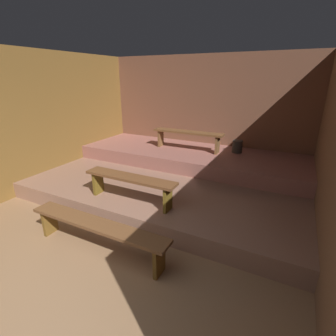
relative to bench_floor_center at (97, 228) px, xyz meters
name	(u,v)px	position (x,y,z in m)	size (l,w,h in m)	color
ground	(152,208)	(0.01, 1.42, -0.41)	(6.02, 6.18, 0.08)	#906B4B
wall_back	(204,112)	(0.01, 4.14, 1.02)	(6.02, 0.06, 2.78)	brown
wall_left	(43,120)	(-2.63, 1.42, 1.02)	(0.06, 6.18, 2.78)	brown
platform_lower	(173,182)	(0.01, 2.31, -0.22)	(5.22, 3.59, 0.30)	#936A57
platform_middle	(190,157)	(0.01, 3.25, 0.08)	(5.22, 1.73, 0.30)	#9B6055
bench_floor_center	(97,228)	(0.00, 0.00, 0.00)	(2.13, 0.28, 0.45)	brown
bench_lower_center	(130,182)	(-0.11, 0.94, 0.29)	(1.62, 0.28, 0.45)	brown
bench_middle_center	(188,135)	(-0.09, 3.29, 0.59)	(1.70, 0.28, 0.45)	brown
pail_middle	(237,146)	(1.03, 3.60, 0.38)	(0.23, 0.23, 0.28)	#332D28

